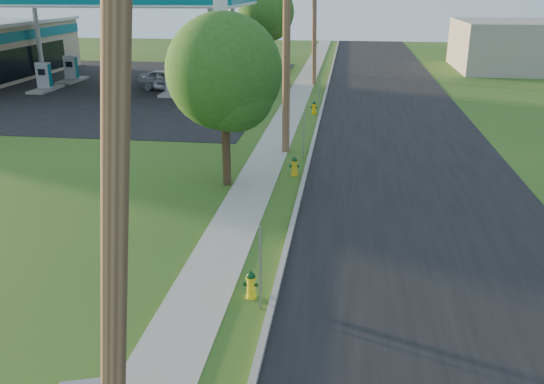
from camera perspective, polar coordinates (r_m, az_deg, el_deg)
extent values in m
cube|color=black|center=(18.38, 14.91, -2.60)|extent=(8.00, 120.00, 0.02)
cube|color=gray|center=(18.24, 2.39, -1.87)|extent=(0.15, 120.00, 0.15)
cube|color=#9A988B|center=(18.48, -3.03, -1.78)|extent=(1.50, 120.00, 0.03)
cube|color=black|center=(43.37, -17.30, 9.94)|extent=(26.00, 28.00, 0.02)
cylinder|color=brown|center=(6.74, -15.29, 1.26)|extent=(1.31, 0.32, 9.48)
cylinder|color=brown|center=(24.09, 1.45, 15.28)|extent=(0.32, 0.32, 9.80)
cylinder|color=brown|center=(42.01, 4.22, 16.98)|extent=(0.49, 0.32, 9.50)
cube|color=gray|center=(12.63, -1.15, -7.58)|extent=(0.05, 0.04, 2.00)
cube|color=gray|center=(23.67, 3.16, 5.59)|extent=(0.05, 0.04, 2.00)
cube|color=gray|center=(35.60, 4.76, 10.38)|extent=(0.05, 0.04, 2.00)
cylinder|color=silver|center=(48.44, -22.11, 13.64)|extent=(0.36, 0.36, 5.50)
cylinder|color=silver|center=(36.80, -5.97, 13.40)|extent=(0.36, 0.36, 5.50)
cylinder|color=silver|center=(43.21, -3.91, 14.40)|extent=(0.36, 0.36, 5.50)
cube|color=silver|center=(42.05, -15.51, 17.56)|extent=(18.18, 9.18, 0.10)
cube|color=gray|center=(42.72, -21.50, 9.43)|extent=(1.20, 3.20, 0.18)
cube|color=#9EA0A3|center=(42.57, -21.67, 10.70)|extent=(0.90, 0.50, 1.70)
cube|color=#006371|center=(42.57, -21.67, 10.70)|extent=(0.94, 0.40, 1.50)
cube|color=black|center=(42.31, -21.88, 10.97)|extent=(0.50, 0.02, 0.40)
cube|color=gray|center=(39.21, -9.72, 9.69)|extent=(1.20, 3.20, 0.18)
cube|color=#9EA0A3|center=(39.05, -9.80, 11.07)|extent=(0.90, 0.50, 1.70)
cube|color=#006371|center=(39.05, -9.80, 11.07)|extent=(0.94, 0.40, 1.50)
cube|color=black|center=(38.76, -9.94, 11.38)|extent=(0.50, 0.02, 0.40)
cube|color=gray|center=(46.21, -19.16, 10.41)|extent=(1.20, 3.20, 0.18)
cube|color=#9EA0A3|center=(46.08, -19.30, 11.58)|extent=(0.90, 0.50, 1.70)
cube|color=#006371|center=(46.08, -19.30, 11.58)|extent=(0.94, 0.40, 1.50)
cube|color=black|center=(45.81, -19.48, 11.83)|extent=(0.50, 0.02, 0.40)
cube|color=gray|center=(42.99, -8.16, 10.65)|extent=(1.20, 3.20, 0.18)
cube|color=#9EA0A3|center=(42.85, -8.22, 11.92)|extent=(0.90, 0.50, 1.70)
cube|color=#006371|center=(42.85, -8.22, 11.92)|extent=(0.94, 0.40, 1.50)
cube|color=black|center=(42.56, -8.34, 12.20)|extent=(0.50, 0.02, 0.40)
cube|color=#006371|center=(45.80, -24.75, 13.70)|extent=(0.06, 22.00, 0.70)
cube|color=black|center=(45.98, -24.40, 11.36)|extent=(0.06, 16.06, 2.20)
cylinder|color=gray|center=(30.39, -4.92, 11.61)|extent=(0.24, 0.24, 5.00)
cube|color=silver|center=(30.10, -5.11, 17.84)|extent=(0.30, 2.00, 2.00)
cube|color=gray|center=(54.51, 25.31, 12.95)|extent=(14.00, 10.00, 4.00)
cylinder|color=#3E2C1A|center=(20.47, -4.57, 4.89)|extent=(0.30, 0.30, 3.11)
sphere|color=#265614|center=(19.98, -4.77, 11.80)|extent=(3.98, 3.98, 3.98)
sphere|color=#265614|center=(19.70, -3.75, 9.88)|extent=(2.74, 2.74, 2.74)
cylinder|color=#3E2C1A|center=(49.95, -0.56, 14.10)|extent=(0.30, 0.30, 3.62)
sphere|color=#265614|center=(49.74, -0.58, 17.42)|extent=(4.64, 4.64, 4.64)
sphere|color=#265614|center=(49.43, -0.14, 16.57)|extent=(3.19, 3.19, 3.19)
cylinder|color=yellow|center=(13.53, -2.07, -10.29)|extent=(0.25, 0.25, 0.05)
cylinder|color=yellow|center=(13.41, -2.08, -9.39)|extent=(0.20, 0.20, 0.54)
cylinder|color=yellow|center=(13.30, -2.09, -8.50)|extent=(0.25, 0.25, 0.04)
sphere|color=#063511|center=(13.28, -2.10, -8.37)|extent=(0.21, 0.21, 0.21)
cylinder|color=#063511|center=(13.23, -2.10, -7.95)|extent=(0.05, 0.05, 0.05)
cylinder|color=#063511|center=(13.27, -2.28, -9.37)|extent=(0.12, 0.13, 0.10)
cylinder|color=#063511|center=(13.42, -2.60, -9.03)|extent=(0.10, 0.10, 0.08)
cylinder|color=#063511|center=(13.34, -1.57, -9.20)|extent=(0.10, 0.10, 0.08)
cylinder|color=yellow|center=(21.84, 2.23, 1.72)|extent=(0.28, 0.28, 0.06)
cylinder|color=yellow|center=(21.76, 2.24, 2.40)|extent=(0.22, 0.22, 0.60)
cylinder|color=yellow|center=(21.68, 2.25, 3.05)|extent=(0.28, 0.28, 0.04)
sphere|color=#073D17|center=(21.67, 2.25, 3.15)|extent=(0.23, 0.23, 0.23)
cylinder|color=#073D17|center=(21.63, 2.25, 3.45)|extent=(0.05, 0.05, 0.06)
cylinder|color=#073D17|center=(21.60, 2.18, 2.49)|extent=(0.12, 0.13, 0.11)
cylinder|color=#073D17|center=(21.75, 1.88, 2.62)|extent=(0.11, 0.10, 0.09)
cylinder|color=#073D17|center=(21.71, 2.61, 2.57)|extent=(0.11, 0.10, 0.09)
cylinder|color=#FABD05|center=(32.54, 4.17, 7.76)|extent=(0.28, 0.28, 0.06)
cylinder|color=#FABD05|center=(32.49, 4.18, 8.22)|extent=(0.22, 0.22, 0.60)
cylinder|color=#FABD05|center=(32.44, 4.19, 8.67)|extent=(0.28, 0.28, 0.04)
sphere|color=#09351B|center=(32.43, 4.19, 8.74)|extent=(0.23, 0.23, 0.23)
cylinder|color=#09351B|center=(32.41, 4.20, 8.94)|extent=(0.05, 0.05, 0.06)
cylinder|color=#09351B|center=(32.34, 4.11, 8.31)|extent=(0.13, 0.14, 0.11)
cylinder|color=#09351B|center=(32.51, 3.95, 8.38)|extent=(0.12, 0.11, 0.09)
cylinder|color=#09351B|center=(32.43, 4.42, 8.34)|extent=(0.12, 0.11, 0.09)
imported|color=#ADAFB5|center=(40.36, -10.27, 10.84)|extent=(4.51, 2.93, 1.43)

